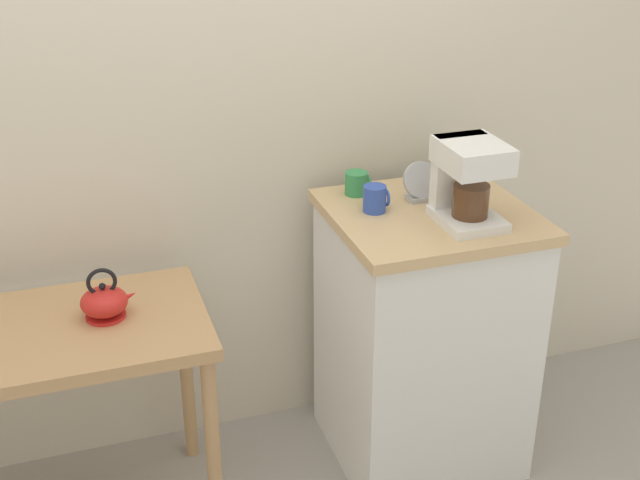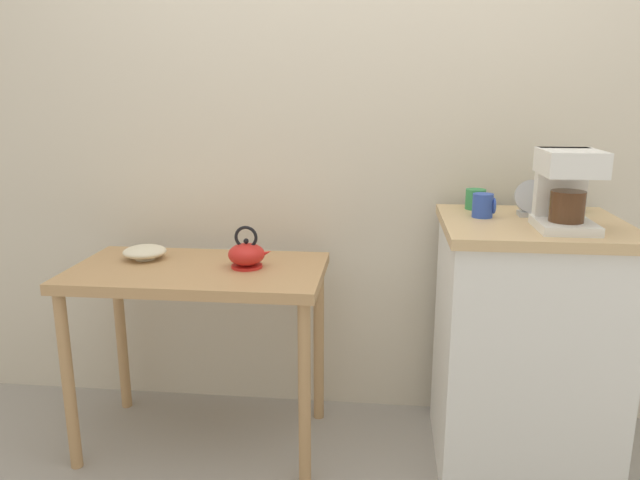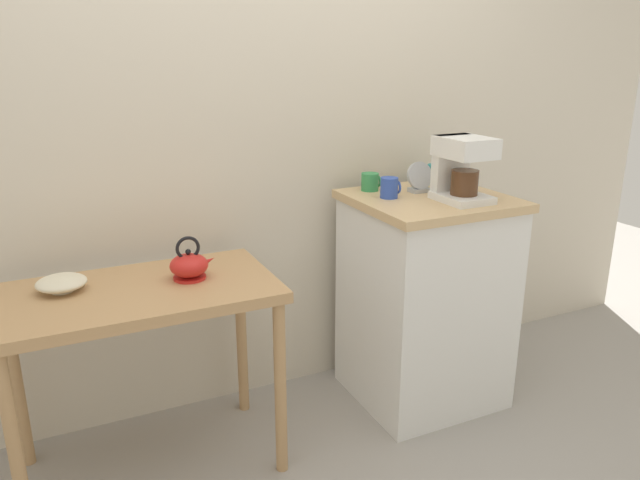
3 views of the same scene
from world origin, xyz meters
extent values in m
plane|color=gray|center=(0.00, 0.00, 0.00)|extent=(8.00, 8.00, 0.00)
cube|color=beige|center=(0.10, 0.37, 1.40)|extent=(4.40, 0.10, 2.80)
cube|color=tan|center=(-0.55, -0.05, 0.71)|extent=(0.95, 0.53, 0.04)
cylinder|color=tan|center=(-0.99, -0.27, 0.35)|extent=(0.04, 0.04, 0.69)
cylinder|color=tan|center=(-0.12, -0.27, 0.35)|extent=(0.04, 0.04, 0.69)
cylinder|color=tan|center=(-0.99, 0.18, 0.35)|extent=(0.04, 0.04, 0.69)
cylinder|color=tan|center=(-0.12, 0.18, 0.35)|extent=(0.04, 0.04, 0.69)
cube|color=white|center=(0.66, -0.04, 0.45)|extent=(0.60, 0.57, 0.90)
cube|color=tan|center=(0.66, -0.04, 0.92)|extent=(0.63, 0.60, 0.04)
cylinder|color=beige|center=(-0.79, 0.04, 0.74)|extent=(0.08, 0.08, 0.01)
ellipsoid|color=beige|center=(-0.79, 0.04, 0.76)|extent=(0.17, 0.17, 0.05)
cylinder|color=red|center=(-0.37, -0.03, 0.74)|extent=(0.12, 0.12, 0.01)
ellipsoid|color=red|center=(-0.37, -0.03, 0.78)|extent=(0.14, 0.14, 0.08)
cone|color=red|center=(-0.30, -0.03, 0.79)|extent=(0.07, 0.03, 0.05)
sphere|color=black|center=(-0.37, -0.03, 0.83)|extent=(0.02, 0.02, 0.02)
torus|color=black|center=(-0.37, -0.03, 0.85)|extent=(0.09, 0.01, 0.09)
cube|color=white|center=(0.73, -0.17, 0.95)|extent=(0.18, 0.22, 0.03)
cube|color=white|center=(0.73, -0.08, 1.07)|extent=(0.16, 0.05, 0.26)
cube|color=white|center=(0.73, -0.17, 1.16)|extent=(0.18, 0.22, 0.08)
cylinder|color=#4C2D19|center=(0.73, -0.18, 1.02)|extent=(0.11, 0.11, 0.10)
cylinder|color=#2D4CAD|center=(0.49, 0.01, 0.98)|extent=(0.07, 0.07, 0.09)
torus|color=#2D4CAD|center=(0.53, 0.01, 0.98)|extent=(0.01, 0.06, 0.06)
cylinder|color=teal|center=(0.83, 0.15, 0.98)|extent=(0.09, 0.09, 0.09)
torus|color=teal|center=(0.88, 0.15, 0.98)|extent=(0.01, 0.06, 0.06)
cylinder|color=#338C4C|center=(0.49, 0.16, 0.97)|extent=(0.08, 0.08, 0.08)
torus|color=#338C4C|center=(0.53, 0.16, 0.97)|extent=(0.01, 0.05, 0.05)
cube|color=#B2B5BA|center=(0.67, 0.05, 0.94)|extent=(0.08, 0.06, 0.02)
cylinder|color=#B2B5BA|center=(0.67, 0.05, 1.01)|extent=(0.12, 0.05, 0.12)
cylinder|color=black|center=(0.67, 0.05, 1.01)|extent=(0.10, 0.04, 0.10)
camera|label=1|loc=(-0.44, -2.24, 1.99)|focal=46.96mm
camera|label=2|loc=(0.14, -2.15, 1.38)|focal=33.69mm
camera|label=3|loc=(-0.81, -2.08, 1.52)|focal=33.82mm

